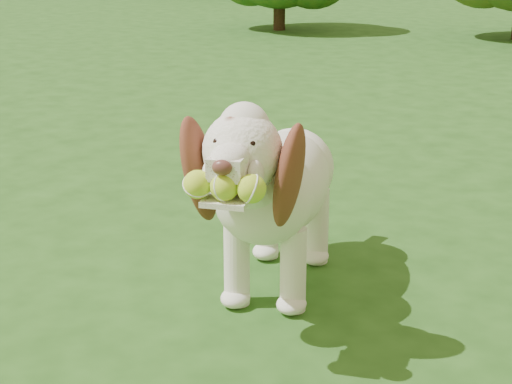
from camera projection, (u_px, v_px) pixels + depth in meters
The scene contains 2 objects.
ground at pixel (132, 312), 3.27m from camera, with size 80.00×80.00×0.00m, color #204714.
dog at pixel (274, 182), 3.29m from camera, with size 0.78×1.29×0.87m.
Camera 1 is at (2.13, -2.10, 1.47)m, focal length 60.00 mm.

